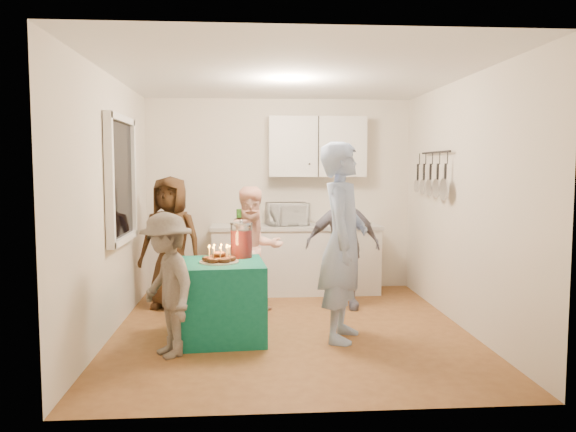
{
  "coord_description": "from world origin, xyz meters",
  "views": [
    {
      "loc": [
        -0.44,
        -5.69,
        1.68
      ],
      "look_at": [
        0.0,
        0.35,
        1.15
      ],
      "focal_mm": 35.0,
      "sensor_mm": 36.0,
      "label": 1
    }
  ],
  "objects": [
    {
      "name": "party_table",
      "position": [
        -0.71,
        -0.26,
        0.38
      ],
      "size": [
        0.91,
        0.91,
        0.76
      ],
      "primitive_type": "cube",
      "rotation": [
        0.0,
        0.0,
        0.08
      ],
      "color": "#0F6450",
      "rests_on": "floor"
    },
    {
      "name": "woman_back_left",
      "position": [
        -1.35,
        1.02,
        0.79
      ],
      "size": [
        0.87,
        0.68,
        1.57
      ],
      "primitive_type": "imported",
      "rotation": [
        0.0,
        0.0,
        -0.26
      ],
      "color": "brown",
      "rests_on": "floor"
    },
    {
      "name": "woman_back_center",
      "position": [
        -0.37,
        0.73,
        0.73
      ],
      "size": [
        0.86,
        0.77,
        1.46
      ],
      "primitive_type": "imported",
      "rotation": [
        0.0,
        0.0,
        0.37
      ],
      "color": "#FF9B85",
      "rests_on": "floor"
    },
    {
      "name": "counter",
      "position": [
        0.2,
        1.7,
        0.43
      ],
      "size": [
        2.2,
        0.58,
        0.86
      ],
      "primitive_type": "cube",
      "color": "white",
      "rests_on": "floor"
    },
    {
      "name": "man_birthday",
      "position": [
        0.48,
        -0.37,
        0.96
      ],
      "size": [
        0.65,
        0.81,
        1.92
      ],
      "primitive_type": "imported",
      "rotation": [
        0.0,
        0.0,
        1.26
      ],
      "color": "#9DB5E5",
      "rests_on": "floor"
    },
    {
      "name": "upper_cabinet",
      "position": [
        0.5,
        1.85,
        1.95
      ],
      "size": [
        1.3,
        0.3,
        0.8
      ],
      "primitive_type": "cube",
      "color": "white",
      "rests_on": "back_wall"
    },
    {
      "name": "countertop",
      "position": [
        0.2,
        1.7,
        0.89
      ],
      "size": [
        2.24,
        0.62,
        0.05
      ],
      "primitive_type": "cube",
      "color": "beige",
      "rests_on": "counter"
    },
    {
      "name": "back_wall",
      "position": [
        0.0,
        2.0,
        1.3
      ],
      "size": [
        3.6,
        3.6,
        0.0
      ],
      "primitive_type": "plane",
      "color": "silver",
      "rests_on": "floor"
    },
    {
      "name": "microwave",
      "position": [
        0.09,
        1.7,
        1.06
      ],
      "size": [
        0.58,
        0.43,
        0.3
      ],
      "primitive_type": "imported",
      "rotation": [
        0.0,
        0.0,
        0.14
      ],
      "color": "white",
      "rests_on": "countertop"
    },
    {
      "name": "woman_back_right",
      "position": [
        0.69,
        0.84,
        0.75
      ],
      "size": [
        0.9,
        0.4,
        1.51
      ],
      "primitive_type": "imported",
      "rotation": [
        0.0,
        0.0,
        -0.03
      ],
      "color": "black",
      "rests_on": "floor"
    },
    {
      "name": "floor",
      "position": [
        0.0,
        0.0,
        0.0
      ],
      "size": [
        4.0,
        4.0,
        0.0
      ],
      "primitive_type": "plane",
      "color": "brown",
      "rests_on": "ground"
    },
    {
      "name": "donut_cake",
      "position": [
        -0.72,
        -0.3,
        0.85
      ],
      "size": [
        0.38,
        0.38,
        0.18
      ],
      "primitive_type": null,
      "color": "#381C0C",
      "rests_on": "party_table"
    },
    {
      "name": "punch_jar",
      "position": [
        -0.5,
        -0.01,
        0.93
      ],
      "size": [
        0.22,
        0.22,
        0.34
      ],
      "primitive_type": "cylinder",
      "color": "red",
      "rests_on": "party_table"
    },
    {
      "name": "pot_rack",
      "position": [
        1.72,
        0.7,
        1.6
      ],
      "size": [
        0.12,
        1.0,
        0.6
      ],
      "primitive_type": "cube",
      "color": "black",
      "rests_on": "right_wall"
    },
    {
      "name": "right_wall",
      "position": [
        1.8,
        0.0,
        1.3
      ],
      "size": [
        4.0,
        4.0,
        0.0
      ],
      "primitive_type": "plane",
      "color": "silver",
      "rests_on": "floor"
    },
    {
      "name": "window_night",
      "position": [
        -1.77,
        0.3,
        1.55
      ],
      "size": [
        0.04,
        1.0,
        1.2
      ],
      "primitive_type": "cube",
      "color": "black",
      "rests_on": "left_wall"
    },
    {
      "name": "ceiling",
      "position": [
        0.0,
        0.0,
        2.6
      ],
      "size": [
        4.0,
        4.0,
        0.0
      ],
      "primitive_type": "plane",
      "color": "white",
      "rests_on": "floor"
    },
    {
      "name": "child_near_left",
      "position": [
        -1.15,
        -0.74,
        0.64
      ],
      "size": [
        0.82,
        0.96,
        1.28
      ],
      "primitive_type": "imported",
      "rotation": [
        0.0,
        0.0,
        -1.06
      ],
      "color": "#5D544A",
      "rests_on": "floor"
    },
    {
      "name": "left_wall",
      "position": [
        -1.8,
        0.0,
        1.3
      ],
      "size": [
        4.0,
        4.0,
        0.0
      ],
      "primitive_type": "plane",
      "color": "silver",
      "rests_on": "floor"
    }
  ]
}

